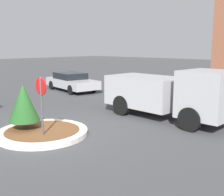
# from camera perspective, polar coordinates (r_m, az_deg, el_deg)

# --- Properties ---
(ground_plane) EXTENTS (120.00, 120.00, 0.00)m
(ground_plane) POSITION_cam_1_polar(r_m,az_deg,el_deg) (10.46, -13.87, -7.29)
(ground_plane) COLOR #474749
(traffic_island) EXTENTS (3.22, 3.22, 0.18)m
(traffic_island) POSITION_cam_1_polar(r_m,az_deg,el_deg) (10.43, -13.89, -6.83)
(traffic_island) COLOR silver
(traffic_island) RESTS_ON ground_plane
(stop_sign) EXTENTS (0.60, 0.07, 2.15)m
(stop_sign) POSITION_cam_1_polar(r_m,az_deg,el_deg) (9.58, -14.16, 0.06)
(stop_sign) COLOR #4C4C51
(stop_sign) RESTS_ON ground_plane
(island_shrub) EXTENTS (1.11, 1.11, 1.63)m
(island_shrub) POSITION_cam_1_polar(r_m,az_deg,el_deg) (10.53, -17.54, -0.94)
(island_shrub) COLOR brown
(island_shrub) RESTS_ON traffic_island
(utility_truck) EXTENTS (5.78, 2.34, 2.23)m
(utility_truck) POSITION_cam_1_polar(r_m,az_deg,el_deg) (12.35, 11.27, 1.03)
(utility_truck) COLOR #B2B2B7
(utility_truck) RESTS_ON ground_plane
(parked_sedan_silver) EXTENTS (4.90, 2.68, 1.28)m
(parked_sedan_silver) POSITION_cam_1_polar(r_m,az_deg,el_deg) (20.28, -8.22, 3.35)
(parked_sedan_silver) COLOR #B7B7BC
(parked_sedan_silver) RESTS_ON ground_plane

